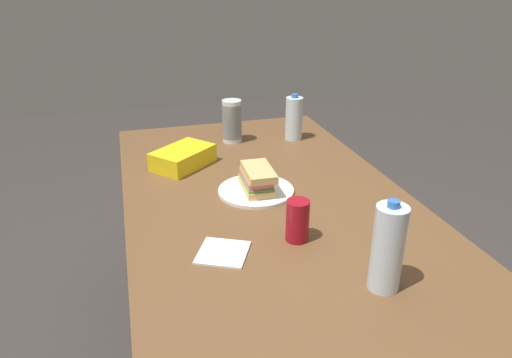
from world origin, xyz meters
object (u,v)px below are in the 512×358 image
(soda_can_red, at_px, (297,221))
(paper_plate, at_px, (256,191))
(plastic_cup_stack, at_px, (232,121))
(water_bottle_spare, at_px, (388,248))
(dining_table, at_px, (271,225))
(chip_bag, at_px, (183,157))
(sandwich, at_px, (257,179))
(water_bottle_tall, at_px, (294,118))

(soda_can_red, bearing_deg, paper_plate, -175.26)
(paper_plate, height_order, plastic_cup_stack, plastic_cup_stack)
(plastic_cup_stack, bearing_deg, water_bottle_spare, 5.88)
(water_bottle_spare, bearing_deg, dining_table, -166.05)
(paper_plate, distance_m, plastic_cup_stack, 0.53)
(chip_bag, distance_m, plastic_cup_stack, 0.34)
(sandwich, relative_size, soda_can_red, 1.52)
(sandwich, bearing_deg, water_bottle_tall, 147.53)
(paper_plate, relative_size, plastic_cup_stack, 1.40)
(dining_table, distance_m, water_bottle_spare, 0.55)
(paper_plate, relative_size, water_bottle_tall, 1.27)
(plastic_cup_stack, xyz_separation_m, water_bottle_spare, (1.11, 0.11, 0.02))
(paper_plate, xyz_separation_m, soda_can_red, (0.32, 0.03, 0.05))
(soda_can_red, xyz_separation_m, plastic_cup_stack, (-0.85, 0.01, 0.03))
(chip_bag, relative_size, water_bottle_tall, 1.13)
(sandwich, height_order, chip_bag, sandwich)
(sandwich, relative_size, chip_bag, 0.81)
(water_bottle_tall, bearing_deg, paper_plate, -32.82)
(paper_plate, bearing_deg, soda_can_red, 4.74)
(chip_bag, bearing_deg, water_bottle_spare, 71.57)
(dining_table, bearing_deg, water_bottle_spare, 13.95)
(paper_plate, bearing_deg, plastic_cup_stack, 175.68)
(paper_plate, relative_size, sandwich, 1.40)
(dining_table, xyz_separation_m, sandwich, (-0.08, -0.03, 0.14))
(soda_can_red, relative_size, water_bottle_spare, 0.52)
(paper_plate, xyz_separation_m, sandwich, (0.00, 0.00, 0.05))
(soda_can_red, height_order, water_bottle_tall, water_bottle_tall)
(dining_table, height_order, water_bottle_spare, water_bottle_spare)
(dining_table, xyz_separation_m, paper_plate, (-0.08, -0.03, 0.09))
(chip_bag, bearing_deg, water_bottle_tall, 158.57)
(sandwich, distance_m, water_bottle_spare, 0.60)
(soda_can_red, relative_size, water_bottle_tall, 0.60)
(paper_plate, xyz_separation_m, plastic_cup_stack, (-0.52, 0.04, 0.09))
(soda_can_red, bearing_deg, dining_table, 179.55)
(soda_can_red, xyz_separation_m, chip_bag, (-0.63, -0.23, -0.03))
(sandwich, bearing_deg, chip_bag, -145.71)
(dining_table, distance_m, chip_bag, 0.47)
(paper_plate, height_order, water_bottle_tall, water_bottle_tall)
(water_bottle_spare, bearing_deg, soda_can_red, -154.10)
(dining_table, relative_size, chip_bag, 7.65)
(chip_bag, distance_m, water_bottle_tall, 0.55)
(sandwich, bearing_deg, dining_table, 18.95)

